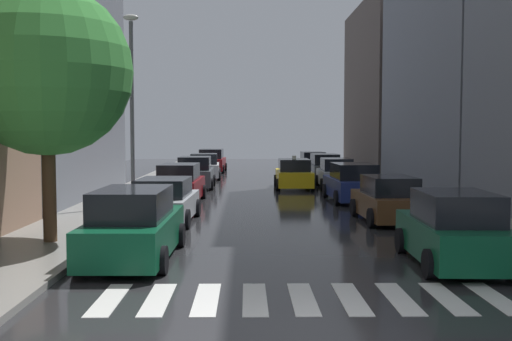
{
  "coord_description": "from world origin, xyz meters",
  "views": [
    {
      "loc": [
        -1.06,
        -8.28,
        3.12
      ],
      "look_at": [
        -0.55,
        22.48,
        1.11
      ],
      "focal_mm": 41.9,
      "sensor_mm": 36.0,
      "label": 1
    }
  ],
  "objects": [
    {
      "name": "taxi_midroad",
      "position": [
        1.56,
        24.41,
        0.76
      ],
      "size": [
        2.11,
        4.33,
        1.81
      ],
      "rotation": [
        0.0,
        0.0,
        1.56
      ],
      "color": "yellow",
      "rests_on": "ground"
    },
    {
      "name": "parked_car_right_nearest",
      "position": [
        3.77,
        5.41,
        0.81
      ],
      "size": [
        2.13,
        4.19,
        1.74
      ],
      "rotation": [
        0.0,
        0.0,
        1.53
      ],
      "color": "#0C4C2D",
      "rests_on": "ground"
    },
    {
      "name": "parked_car_left_fifth",
      "position": [
        -3.83,
        31.04,
        0.78
      ],
      "size": [
        2.28,
        4.14,
        1.68
      ],
      "rotation": [
        0.0,
        0.0,
        1.61
      ],
      "color": "silver",
      "rests_on": "ground"
    },
    {
      "name": "sidewalk_right",
      "position": [
        6.5,
        24.0,
        0.07
      ],
      "size": [
        3.0,
        72.0,
        0.15
      ],
      "primitive_type": "cube",
      "color": "gray",
      "rests_on": "ground"
    },
    {
      "name": "parked_car_left_nearest",
      "position": [
        -3.78,
        6.12,
        0.82
      ],
      "size": [
        2.1,
        4.82,
        1.76
      ],
      "rotation": [
        0.0,
        0.0,
        1.55
      ],
      "color": "#0C4C2D",
      "rests_on": "ground"
    },
    {
      "name": "crosswalk_stripes",
      "position": [
        -0.0,
        2.66,
        0.01
      ],
      "size": [
        7.65,
        2.2,
        0.01
      ],
      "color": "silver",
      "rests_on": "ground"
    },
    {
      "name": "building_right_far",
      "position": [
        11.0,
        39.75,
        6.63
      ],
      "size": [
        6.0,
        14.62,
        13.26
      ],
      "primitive_type": "cube",
      "color": "#564C47",
      "rests_on": "ground"
    },
    {
      "name": "parked_car_left_fourth",
      "position": [
        -3.89,
        24.67,
        0.81
      ],
      "size": [
        2.16,
        4.07,
        1.75
      ],
      "rotation": [
        0.0,
        0.0,
        1.58
      ],
      "color": "#474C51",
      "rests_on": "ground"
    },
    {
      "name": "parked_car_right_third",
      "position": [
        3.72,
        18.34,
        0.8
      ],
      "size": [
        2.26,
        4.76,
        1.7
      ],
      "rotation": [
        0.0,
        0.0,
        1.6
      ],
      "color": "navy",
      "rests_on": "ground"
    },
    {
      "name": "lamp_post_left",
      "position": [
        -5.55,
        15.35,
        4.45
      ],
      "size": [
        0.6,
        0.28,
        7.53
      ],
      "color": "#595B60",
      "rests_on": "sidewalk_left"
    },
    {
      "name": "parked_car_right_sixth",
      "position": [
        3.84,
        35.71,
        0.77
      ],
      "size": [
        2.09,
        4.67,
        1.64
      ],
      "rotation": [
        0.0,
        0.0,
        1.59
      ],
      "color": "#474C51",
      "rests_on": "ground"
    },
    {
      "name": "parked_car_left_third",
      "position": [
        -4.0,
        17.95,
        0.8
      ],
      "size": [
        2.12,
        4.46,
        1.71
      ],
      "rotation": [
        0.0,
        0.0,
        1.54
      ],
      "color": "maroon",
      "rests_on": "ground"
    },
    {
      "name": "parked_car_left_sixth",
      "position": [
        -3.72,
        37.64,
        0.83
      ],
      "size": [
        2.24,
        4.45,
        1.78
      ],
      "rotation": [
        0.0,
        0.0,
        1.54
      ],
      "color": "maroon",
      "rests_on": "ground"
    },
    {
      "name": "parked_car_right_fourth",
      "position": [
        3.9,
        24.5,
        0.77
      ],
      "size": [
        2.02,
        4.03,
        1.66
      ],
      "rotation": [
        0.0,
        0.0,
        1.56
      ],
      "color": "#B2B7BF",
      "rests_on": "ground"
    },
    {
      "name": "parked_car_right_fifth",
      "position": [
        3.99,
        30.13,
        0.79
      ],
      "size": [
        2.05,
        4.59,
        1.69
      ],
      "rotation": [
        0.0,
        0.0,
        1.58
      ],
      "color": "#474C51",
      "rests_on": "ground"
    },
    {
      "name": "parked_car_right_second",
      "position": [
        3.86,
        12.19,
        0.75
      ],
      "size": [
        2.09,
        4.08,
        1.59
      ],
      "rotation": [
        0.0,
        0.0,
        1.6
      ],
      "color": "brown",
      "rests_on": "ground"
    },
    {
      "name": "sidewalk_left",
      "position": [
        -6.5,
        24.0,
        0.07
      ],
      "size": [
        3.0,
        72.0,
        0.15
      ],
      "primitive_type": "cube",
      "color": "gray",
      "rests_on": "ground"
    },
    {
      "name": "street_tree_left",
      "position": [
        -6.37,
        7.83,
        4.74
      ],
      "size": [
        4.56,
        4.56,
        6.88
      ],
      "color": "#513823",
      "rests_on": "sidewalk_left"
    },
    {
      "name": "parked_car_left_second",
      "position": [
        -3.87,
        12.12,
        0.72
      ],
      "size": [
        2.22,
        4.42,
        1.53
      ],
      "rotation": [
        0.0,
        0.0,
        1.53
      ],
      "color": "#B2B7BF",
      "rests_on": "ground"
    },
    {
      "name": "ground_plane",
      "position": [
        0.0,
        24.0,
        -0.02
      ],
      "size": [
        28.0,
        72.0,
        0.04
      ],
      "primitive_type": "cube",
      "color": "#28282B"
    }
  ]
}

